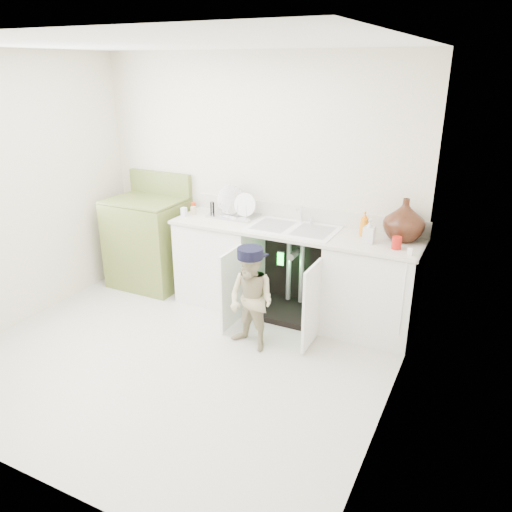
% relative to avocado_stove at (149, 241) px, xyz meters
% --- Properties ---
extents(ground, '(3.50, 3.50, 0.00)m').
position_rel_avocado_stove_xyz_m(ground, '(1.17, -1.18, -0.51)').
color(ground, '#B9B4A2').
rests_on(ground, ground).
extents(room_shell, '(6.00, 5.50, 1.26)m').
position_rel_avocado_stove_xyz_m(room_shell, '(1.17, -1.18, 0.74)').
color(room_shell, beige).
rests_on(room_shell, ground).
extents(counter_run, '(2.44, 1.02, 1.28)m').
position_rel_avocado_stove_xyz_m(counter_run, '(1.77, 0.03, -0.03)').
color(counter_run, white).
rests_on(counter_run, ground).
extents(avocado_stove, '(0.80, 0.65, 1.24)m').
position_rel_avocado_stove_xyz_m(avocado_stove, '(0.00, 0.00, 0.00)').
color(avocado_stove, olive).
rests_on(avocado_stove, ground).
extents(repair_worker, '(0.52, 0.64, 0.93)m').
position_rel_avocado_stove_xyz_m(repair_worker, '(1.66, -0.74, -0.04)').
color(repair_worker, tan).
rests_on(repair_worker, ground).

